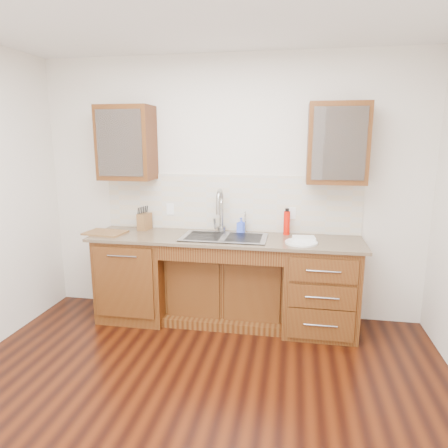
% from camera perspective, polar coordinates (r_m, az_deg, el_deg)
% --- Properties ---
extents(ground, '(4.00, 3.50, 0.10)m').
position_cam_1_polar(ground, '(3.12, -5.02, -25.96)').
color(ground, '#3B1405').
extents(wall_back, '(4.00, 0.10, 2.70)m').
position_cam_1_polar(wall_back, '(4.25, 0.95, 5.08)').
color(wall_back, silver).
rests_on(wall_back, ground).
extents(base_cabinet_left, '(0.70, 0.62, 0.88)m').
position_cam_1_polar(base_cabinet_left, '(4.38, -12.34, -7.25)').
color(base_cabinet_left, '#593014').
rests_on(base_cabinet_left, ground).
extents(base_cabinet_center, '(1.20, 0.44, 0.70)m').
position_cam_1_polar(base_cabinet_center, '(4.24, 0.31, -8.92)').
color(base_cabinet_center, '#593014').
rests_on(base_cabinet_center, ground).
extents(base_cabinet_right, '(0.70, 0.62, 0.88)m').
position_cam_1_polar(base_cabinet_right, '(4.08, 13.53, -8.79)').
color(base_cabinet_right, '#593014').
rests_on(base_cabinet_right, ground).
extents(countertop, '(2.70, 0.65, 0.03)m').
position_cam_1_polar(countertop, '(3.97, 0.06, -2.11)').
color(countertop, '#84705B').
rests_on(countertop, base_cabinet_left).
extents(backsplash, '(2.70, 0.02, 0.59)m').
position_cam_1_polar(backsplash, '(4.21, 0.81, 3.02)').
color(backsplash, beige).
rests_on(backsplash, wall_back).
extents(sink, '(0.84, 0.46, 0.19)m').
position_cam_1_polar(sink, '(3.97, 0.03, -3.14)').
color(sink, '#9E9EA5').
rests_on(sink, countertop).
extents(faucet, '(0.04, 0.04, 0.40)m').
position_cam_1_polar(faucet, '(4.14, -0.37, 1.54)').
color(faucet, '#999993').
rests_on(faucet, countertop).
extents(filter_tap, '(0.02, 0.02, 0.24)m').
position_cam_1_polar(filter_tap, '(4.13, 3.07, 0.36)').
color(filter_tap, '#999993').
rests_on(filter_tap, countertop).
extents(upper_cabinet_left, '(0.55, 0.34, 0.75)m').
position_cam_1_polar(upper_cabinet_left, '(4.30, -13.74, 11.18)').
color(upper_cabinet_left, '#593014').
rests_on(upper_cabinet_left, wall_back).
extents(upper_cabinet_right, '(0.55, 0.34, 0.75)m').
position_cam_1_polar(upper_cabinet_right, '(3.96, 15.90, 11.00)').
color(upper_cabinet_right, '#593014').
rests_on(upper_cabinet_right, wall_back).
extents(outlet_left, '(0.08, 0.01, 0.12)m').
position_cam_1_polar(outlet_left, '(4.36, -7.68, 2.11)').
color(outlet_left, white).
rests_on(outlet_left, backsplash).
extents(outlet_right, '(0.08, 0.01, 0.12)m').
position_cam_1_polar(outlet_right, '(4.16, 9.65, 1.55)').
color(outlet_right, white).
rests_on(outlet_right, backsplash).
extents(soap_bottle, '(0.09, 0.09, 0.16)m').
position_cam_1_polar(soap_bottle, '(4.14, 2.47, -0.17)').
color(soap_bottle, '#3D5DF5').
rests_on(soap_bottle, countertop).
extents(water_bottle, '(0.08, 0.08, 0.24)m').
position_cam_1_polar(water_bottle, '(4.10, 8.95, 0.14)').
color(water_bottle, red).
rests_on(water_bottle, countertop).
extents(plate, '(0.35, 0.35, 0.02)m').
position_cam_1_polar(plate, '(3.81, 10.99, -2.60)').
color(plate, white).
rests_on(plate, countertop).
extents(dish_towel, '(0.22, 0.17, 0.03)m').
position_cam_1_polar(dish_towel, '(3.86, 11.34, -2.05)').
color(dish_towel, white).
rests_on(dish_towel, plate).
extents(knife_block, '(0.13, 0.17, 0.18)m').
position_cam_1_polar(knife_block, '(4.37, -11.29, 0.36)').
color(knife_block, olive).
rests_on(knife_block, countertop).
extents(cutting_board, '(0.43, 0.33, 0.02)m').
position_cam_1_polar(cutting_board, '(4.30, -16.60, -1.20)').
color(cutting_board, '#AA8344').
rests_on(cutting_board, countertop).
extents(cup_left_a, '(0.14, 0.14, 0.09)m').
position_cam_1_polar(cup_left_a, '(4.37, -15.55, 10.36)').
color(cup_left_a, silver).
rests_on(cup_left_a, upper_cabinet_left).
extents(cup_left_b, '(0.09, 0.09, 0.08)m').
position_cam_1_polar(cup_left_b, '(4.27, -12.77, 10.44)').
color(cup_left_b, white).
rests_on(cup_left_b, upper_cabinet_left).
extents(cup_right_a, '(0.16, 0.16, 0.11)m').
position_cam_1_polar(cup_right_a, '(3.96, 14.66, 10.40)').
color(cup_right_a, white).
rests_on(cup_right_a, upper_cabinet_right).
extents(cup_right_b, '(0.11, 0.11, 0.08)m').
position_cam_1_polar(cup_right_b, '(3.98, 17.45, 10.08)').
color(cup_right_b, white).
rests_on(cup_right_b, upper_cabinet_right).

